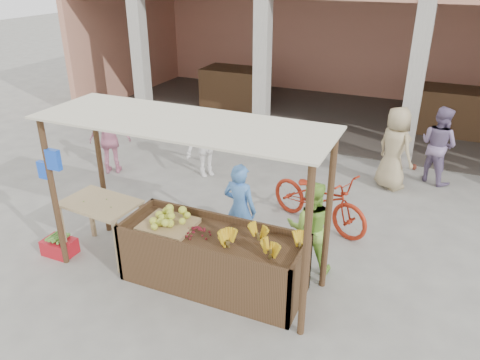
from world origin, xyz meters
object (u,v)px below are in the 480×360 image
at_px(side_table, 101,210).
at_px(motorcycle, 319,197).
at_px(vendor_blue, 240,207).
at_px(fruit_stall, 213,261).
at_px(red_crate, 60,247).
at_px(vendor_green, 310,225).

relative_size(side_table, motorcycle, 0.58).
bearing_deg(vendor_blue, fruit_stall, 95.17).
distance_m(side_table, red_crate, 0.98).
bearing_deg(fruit_stall, side_table, 179.68).
relative_size(red_crate, motorcycle, 0.24).
xyz_separation_m(vendor_blue, motorcycle, (0.92, 1.32, -0.27)).
relative_size(fruit_stall, vendor_green, 1.70).
bearing_deg(red_crate, side_table, 26.23).
xyz_separation_m(fruit_stall, red_crate, (-2.59, -0.31, -0.27)).
xyz_separation_m(side_table, motorcycle, (2.86, 2.24, -0.24)).
bearing_deg(fruit_stall, vendor_green, 38.83).
xyz_separation_m(side_table, vendor_green, (3.07, 0.90, -0.01)).
height_order(vendor_blue, vendor_green, vendor_blue).
xyz_separation_m(red_crate, vendor_blue, (2.60, 1.23, 0.68)).
bearing_deg(red_crate, motorcycle, 36.34).
bearing_deg(side_table, vendor_blue, 30.62).
xyz_separation_m(side_table, vendor_blue, (1.94, 0.91, 0.04)).
relative_size(red_crate, vendor_green, 0.32).
bearing_deg(motorcycle, fruit_stall, 179.66).
bearing_deg(motorcycle, vendor_blue, 167.19).
relative_size(vendor_blue, vendor_green, 1.06).
bearing_deg(fruit_stall, motorcycle, 67.68).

